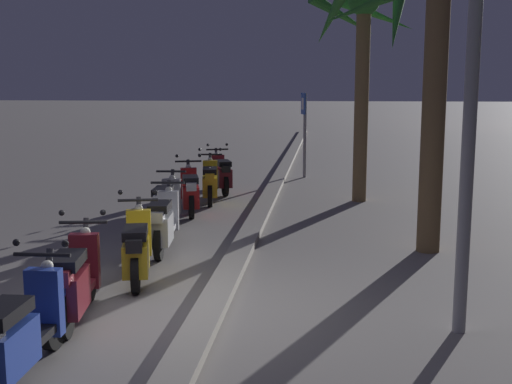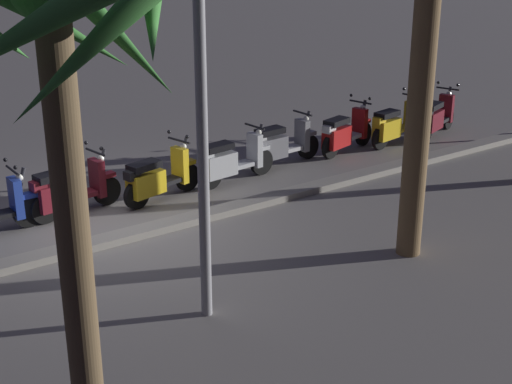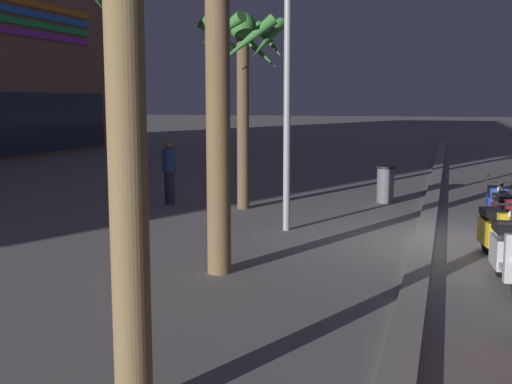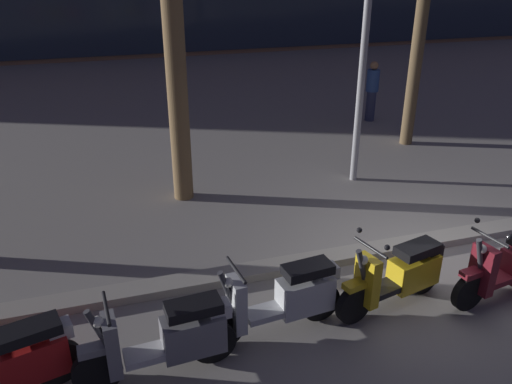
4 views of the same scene
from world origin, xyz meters
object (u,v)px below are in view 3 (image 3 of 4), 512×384
(scooter_silver_tail_end, at_px, (508,255))
(scooter_maroon_lead_nearest, at_px, (506,217))
(pedestrian_window_shopping, at_px, (169,171))
(litter_bin, at_px, (385,184))
(scooter_yellow_mid_front, at_px, (497,233))
(street_lamp, at_px, (287,48))
(palm_tree_mid_walkway, at_px, (243,58))
(scooter_blue_mid_rear, at_px, (496,206))

(scooter_silver_tail_end, bearing_deg, scooter_maroon_lead_nearest, -3.80)
(pedestrian_window_shopping, height_order, litter_bin, pedestrian_window_shopping)
(scooter_yellow_mid_front, bearing_deg, street_lamp, 70.63)
(palm_tree_mid_walkway, bearing_deg, scooter_blue_mid_rear, -96.33)
(scooter_silver_tail_end, height_order, scooter_maroon_lead_nearest, scooter_maroon_lead_nearest)
(scooter_maroon_lead_nearest, distance_m, scooter_blue_mid_rear, 1.48)
(palm_tree_mid_walkway, xyz_separation_m, pedestrian_window_shopping, (0.09, 2.01, -2.78))
(scooter_yellow_mid_front, relative_size, pedestrian_window_shopping, 1.05)
(scooter_maroon_lead_nearest, bearing_deg, litter_bin, 32.72)
(scooter_silver_tail_end, xyz_separation_m, scooter_maroon_lead_nearest, (3.14, -0.21, 0.00))
(scooter_silver_tail_end, relative_size, pedestrian_window_shopping, 1.11)
(scooter_maroon_lead_nearest, bearing_deg, pedestrian_window_shopping, 74.29)
(palm_tree_mid_walkway, bearing_deg, scooter_silver_tail_end, -132.93)
(scooter_maroon_lead_nearest, relative_size, palm_tree_mid_walkway, 0.37)
(scooter_blue_mid_rear, bearing_deg, pedestrian_window_shopping, 84.63)
(scooter_blue_mid_rear, bearing_deg, street_lamp, 111.70)
(scooter_silver_tail_end, bearing_deg, scooter_blue_mid_rear, -1.57)
(scooter_silver_tail_end, distance_m, street_lamp, 5.93)
(scooter_yellow_mid_front, bearing_deg, scooter_maroon_lead_nearest, -9.41)
(pedestrian_window_shopping, bearing_deg, litter_bin, -70.44)
(street_lamp, bearing_deg, scooter_silver_tail_end, -126.74)
(scooter_silver_tail_end, xyz_separation_m, pedestrian_window_shopping, (5.36, 7.67, 0.41))
(scooter_maroon_lead_nearest, relative_size, street_lamp, 0.29)
(litter_bin, bearing_deg, palm_tree_mid_walkway, 121.07)
(palm_tree_mid_walkway, bearing_deg, scooter_yellow_mid_front, -123.18)
(scooter_maroon_lead_nearest, xyz_separation_m, litter_bin, (4.08, 2.62, 0.03))
(scooter_maroon_lead_nearest, bearing_deg, scooter_blue_mid_rear, 3.16)
(scooter_yellow_mid_front, distance_m, scooter_maroon_lead_nearest, 1.57)
(scooter_blue_mid_rear, xyz_separation_m, palm_tree_mid_walkway, (0.64, 5.79, 3.20))
(scooter_maroon_lead_nearest, height_order, palm_tree_mid_walkway, palm_tree_mid_walkway)
(scooter_silver_tail_end, bearing_deg, pedestrian_window_shopping, 55.05)
(scooter_silver_tail_end, height_order, palm_tree_mid_walkway, palm_tree_mid_walkway)
(palm_tree_mid_walkway, relative_size, litter_bin, 4.94)
(scooter_maroon_lead_nearest, xyz_separation_m, street_lamp, (-0.16, 4.21, 3.20))
(scooter_yellow_mid_front, xyz_separation_m, scooter_blue_mid_rear, (3.03, -0.17, -0.00))
(scooter_silver_tail_end, xyz_separation_m, palm_tree_mid_walkway, (5.27, 5.66, 3.19))
(scooter_yellow_mid_front, height_order, scooter_maroon_lead_nearest, same)
(scooter_blue_mid_rear, height_order, pedestrian_window_shopping, pedestrian_window_shopping)
(scooter_maroon_lead_nearest, distance_m, street_lamp, 5.29)
(scooter_silver_tail_end, xyz_separation_m, scooter_blue_mid_rear, (4.63, -0.13, -0.01))
(palm_tree_mid_walkway, height_order, pedestrian_window_shopping, palm_tree_mid_walkway)
(palm_tree_mid_walkway, height_order, litter_bin, palm_tree_mid_walkway)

